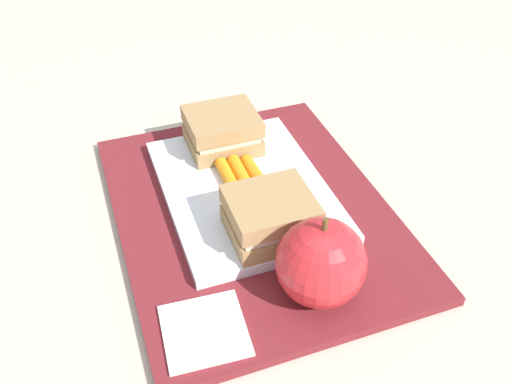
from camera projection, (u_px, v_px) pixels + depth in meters
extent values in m
plane|color=#B7AD99|center=(252.00, 215.00, 0.59)|extent=(2.40, 2.40, 0.00)
cube|color=maroon|center=(252.00, 211.00, 0.59)|extent=(0.36, 0.28, 0.01)
cube|color=white|center=(244.00, 189.00, 0.60)|extent=(0.23, 0.17, 0.01)
cube|color=#9E7A4C|center=(223.00, 140.00, 0.65)|extent=(0.07, 0.08, 0.02)
cube|color=beige|center=(222.00, 131.00, 0.64)|extent=(0.07, 0.07, 0.01)
cube|color=#9E7A4C|center=(222.00, 121.00, 0.63)|extent=(0.07, 0.08, 0.02)
cube|color=#9E7A4C|center=(270.00, 226.00, 0.54)|extent=(0.07, 0.08, 0.02)
cube|color=beige|center=(270.00, 216.00, 0.53)|extent=(0.07, 0.07, 0.01)
cube|color=#9E7A4C|center=(270.00, 206.00, 0.52)|extent=(0.07, 0.08, 0.02)
cylinder|color=orange|center=(231.00, 182.00, 0.59)|extent=(0.08, 0.01, 0.01)
cylinder|color=orange|center=(244.00, 179.00, 0.59)|extent=(0.08, 0.01, 0.01)
cylinder|color=orange|center=(257.00, 176.00, 0.60)|extent=(0.08, 0.01, 0.02)
sphere|color=red|center=(321.00, 263.00, 0.47)|extent=(0.08, 0.08, 0.08)
cylinder|color=brown|center=(325.00, 225.00, 0.44)|extent=(0.01, 0.00, 0.01)
cube|color=white|center=(204.00, 330.00, 0.47)|extent=(0.07, 0.07, 0.00)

